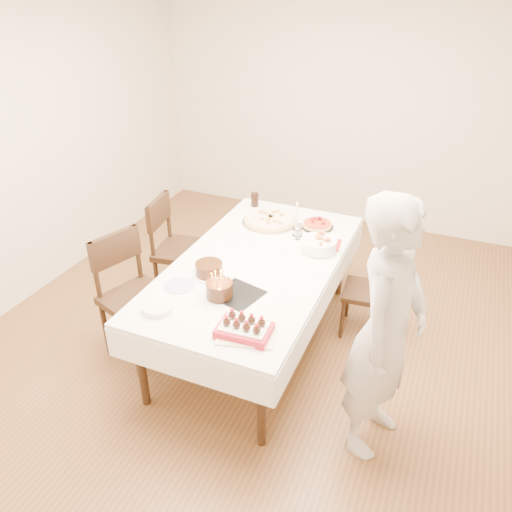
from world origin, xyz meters
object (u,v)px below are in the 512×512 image
at_px(person, 386,332).
at_px(pasta_bowl, 319,245).
at_px(chair_right_savory, 366,292).
at_px(strawberry_box, 244,329).
at_px(pizza_white, 270,221).
at_px(chair_left_savory, 184,250).
at_px(pizza_pepperoni, 317,225).
at_px(chair_left_dessert, 138,300).
at_px(birthday_cake, 219,285).
at_px(dining_table, 256,303).
at_px(taper_candle, 297,218).
at_px(cola_glass, 255,200).
at_px(layer_cake, 209,269).

relative_size(person, pasta_bowl, 6.27).
relative_size(chair_right_savory, strawberry_box, 2.39).
bearing_deg(chair_right_savory, pizza_white, 163.42).
relative_size(chair_right_savory, pizza_white, 1.60).
height_order(chair_left_savory, pizza_pepperoni, chair_left_savory).
xyz_separation_m(chair_left_dessert, strawberry_box, (1.04, -0.34, 0.29)).
relative_size(birthday_cake, strawberry_box, 0.56).
height_order(pizza_white, strawberry_box, strawberry_box).
height_order(dining_table, chair_left_savory, chair_left_savory).
distance_m(chair_left_savory, person, 2.16).
bearing_deg(taper_candle, person, -50.04).
height_order(cola_glass, strawberry_box, cola_glass).
distance_m(chair_right_savory, strawberry_box, 1.44).
bearing_deg(chair_right_savory, pizza_pepperoni, 147.53).
xyz_separation_m(chair_right_savory, chair_left_savory, (-1.62, -0.14, 0.10)).
relative_size(chair_right_savory, layer_cake, 3.11).
height_order(chair_left_dessert, pasta_bowl, chair_left_dessert).
bearing_deg(person, chair_right_savory, 27.49).
distance_m(chair_right_savory, chair_left_dessert, 1.81).
bearing_deg(dining_table, birthday_cake, -94.85).
height_order(chair_left_savory, birthday_cake, chair_left_savory).
xyz_separation_m(chair_left_savory, pizza_white, (0.69, 0.32, 0.28)).
bearing_deg(strawberry_box, chair_right_savory, 68.70).
distance_m(chair_left_dessert, cola_glass, 1.49).
bearing_deg(birthday_cake, pizza_pepperoni, 76.88).
relative_size(person, birthday_cake, 9.47).
relative_size(cola_glass, strawberry_box, 0.40).
distance_m(person, pasta_bowl, 1.17).
bearing_deg(pasta_bowl, dining_table, -136.90).
bearing_deg(cola_glass, taper_candle, -36.52).
bearing_deg(chair_right_savory, person, -79.89).
relative_size(chair_left_dessert, pizza_pepperoni, 3.60).
distance_m(pizza_pepperoni, birthday_cake, 1.30).
relative_size(cola_glass, birthday_cake, 0.71).
xyz_separation_m(cola_glass, strawberry_box, (0.68, -1.75, -0.02)).
bearing_deg(birthday_cake, chair_left_dessert, 176.75).
relative_size(taper_candle, layer_cake, 1.23).
bearing_deg(pizza_white, layer_cake, -94.99).
bearing_deg(person, pasta_bowl, 47.97).
height_order(pizza_white, layer_cake, layer_cake).
bearing_deg(pizza_pepperoni, dining_table, -108.59).
distance_m(person, taper_candle, 1.46).
height_order(chair_left_dessert, strawberry_box, chair_left_dessert).
height_order(taper_candle, strawberry_box, taper_candle).
xyz_separation_m(layer_cake, strawberry_box, (0.51, -0.51, -0.01)).
xyz_separation_m(pizza_white, birthday_cake, (0.11, -1.18, 0.07)).
distance_m(dining_table, chair_left_savory, 0.92).
distance_m(layer_cake, strawberry_box, 0.72).
height_order(chair_right_savory, chair_left_dessert, chair_left_dessert).
bearing_deg(chair_right_savory, dining_table, -153.87).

